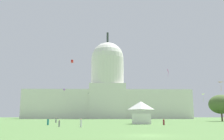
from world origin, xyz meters
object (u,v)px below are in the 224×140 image
(kite_orange_low, at_px, (220,84))
(kite_violet_mid, at_px, (64,90))
(person_white_back_left, at_px, (81,123))
(tree_east_near, at_px, (221,104))
(kite_magenta_mid, at_px, (168,71))
(event_tent, at_px, (141,112))
(kite_white_low, at_px, (132,102))
(person_maroon_near_tree_east, at_px, (164,122))
(person_grey_front_center, at_px, (56,120))
(person_teal_edge_west, at_px, (48,122))
(kite_lime_low, at_px, (202,96))
(capitol_building, at_px, (107,93))
(kite_red_mid, at_px, (72,61))
(person_grey_mid_right, at_px, (59,124))
(kite_black_low, at_px, (87,94))

(kite_orange_low, xyz_separation_m, kite_violet_mid, (-67.80, 69.46, 4.93))
(kite_violet_mid, bearing_deg, person_white_back_left, 34.36)
(tree_east_near, xyz_separation_m, kite_magenta_mid, (-23.08, -2.17, 13.94))
(event_tent, relative_size, kite_white_low, 2.03)
(person_maroon_near_tree_east, bearing_deg, kite_magenta_mid, 121.30)
(person_grey_front_center, bearing_deg, event_tent, -140.63)
(person_teal_edge_west, bearing_deg, kite_violet_mid, -87.94)
(kite_lime_low, height_order, kite_magenta_mid, kite_magenta_mid)
(person_teal_edge_west, relative_size, kite_orange_low, 0.57)
(capitol_building, distance_m, person_white_back_left, 163.41)
(kite_violet_mid, bearing_deg, kite_red_mid, 37.37)
(person_grey_mid_right, height_order, kite_lime_low, kite_lime_low)
(kite_magenta_mid, bearing_deg, event_tent, -161.96)
(kite_black_low, bearing_deg, capitol_building, 134.30)
(event_tent, height_order, kite_magenta_mid, kite_magenta_mid)
(tree_east_near, distance_m, person_white_back_left, 79.09)
(capitol_building, bearing_deg, event_tent, -86.60)
(event_tent, bearing_deg, kite_red_mid, 124.91)
(kite_lime_low, distance_m, kite_red_mid, 61.89)
(kite_violet_mid, bearing_deg, person_teal_edge_west, 30.31)
(kite_red_mid, height_order, kite_violet_mid, kite_red_mid)
(kite_lime_low, xyz_separation_m, kite_red_mid, (-55.51, 20.27, 18.38))
(kite_white_low, bearing_deg, capitol_building, -58.30)
(person_maroon_near_tree_east, bearing_deg, event_tent, 163.17)
(person_white_back_left, height_order, kite_white_low, kite_white_low)
(person_teal_edge_west, height_order, kite_magenta_mid, kite_magenta_mid)
(person_grey_front_center, relative_size, person_teal_edge_west, 1.07)
(tree_east_near, xyz_separation_m, person_grey_front_center, (-66.59, -21.88, -6.43))
(person_grey_front_center, bearing_deg, kite_white_low, -41.99)
(person_maroon_near_tree_east, relative_size, kite_black_low, 1.13)
(capitol_building, distance_m, kite_red_mid, 94.87)
(tree_east_near, distance_m, kite_black_low, 63.20)
(tree_east_near, height_order, kite_white_low, kite_white_low)
(person_teal_edge_west, height_order, kite_black_low, kite_black_low)
(kite_magenta_mid, bearing_deg, person_white_back_left, -166.07)
(event_tent, relative_size, tree_east_near, 0.54)
(person_grey_mid_right, xyz_separation_m, person_white_back_left, (4.69, -1.87, 0.12))
(kite_black_low, bearing_deg, kite_red_mid, -78.13)
(person_grey_front_center, height_order, kite_white_low, kite_white_low)
(person_maroon_near_tree_east, bearing_deg, person_grey_front_center, -169.36)
(person_grey_front_center, xyz_separation_m, kite_lime_low, (55.72, 14.24, 9.43))
(tree_east_near, bearing_deg, kite_orange_low, -114.12)
(event_tent, height_order, person_white_back_left, event_tent)
(person_maroon_near_tree_east, height_order, person_teal_edge_west, person_teal_edge_west)
(person_grey_front_center, bearing_deg, person_maroon_near_tree_east, -149.43)
(person_maroon_near_tree_east, relative_size, kite_violet_mid, 1.34)
(capitol_building, distance_m, event_tent, 142.98)
(kite_magenta_mid, bearing_deg, person_grey_front_center, 158.73)
(kite_violet_mid, bearing_deg, kite_lime_low, 71.26)
(kite_red_mid, bearing_deg, kite_violet_mid, 118.02)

